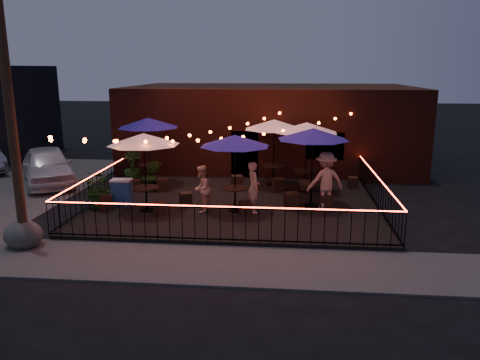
# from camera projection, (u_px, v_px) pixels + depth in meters

# --- Properties ---
(ground) EXTENTS (110.00, 110.00, 0.00)m
(ground) POSITION_uv_depth(u_px,v_px,m) (229.00, 224.00, 15.04)
(ground) COLOR black
(ground) RESTS_ON ground
(patio) EXTENTS (10.00, 8.00, 0.15)m
(patio) POSITION_uv_depth(u_px,v_px,m) (235.00, 204.00, 16.96)
(patio) COLOR black
(patio) RESTS_ON ground
(sidewalk) EXTENTS (18.00, 2.50, 0.05)m
(sidewalk) POSITION_uv_depth(u_px,v_px,m) (214.00, 264.00, 11.89)
(sidewalk) COLOR #44413F
(sidewalk) RESTS_ON ground
(brick_building) EXTENTS (14.00, 8.00, 4.00)m
(brick_building) POSITION_uv_depth(u_px,v_px,m) (271.00, 125.00, 24.15)
(brick_building) COLOR #3C1910
(brick_building) RESTS_ON ground
(utility_pole) EXTENTS (0.26, 0.26, 8.00)m
(utility_pole) POSITION_uv_depth(u_px,v_px,m) (9.00, 103.00, 12.09)
(utility_pole) COLOR #3E2519
(utility_pole) RESTS_ON ground
(fence_front) EXTENTS (10.00, 0.04, 1.04)m
(fence_front) POSITION_uv_depth(u_px,v_px,m) (220.00, 224.00, 12.95)
(fence_front) COLOR black
(fence_front) RESTS_ON patio
(fence_left) EXTENTS (0.04, 8.00, 1.04)m
(fence_left) POSITION_uv_depth(u_px,v_px,m) (101.00, 185.00, 17.28)
(fence_left) COLOR black
(fence_left) RESTS_ON patio
(fence_right) EXTENTS (0.04, 8.00, 1.04)m
(fence_right) POSITION_uv_depth(u_px,v_px,m) (377.00, 192.00, 16.36)
(fence_right) COLOR black
(fence_right) RESTS_ON patio
(festoon_lights) EXTENTS (10.02, 8.72, 1.32)m
(festoon_lights) POSITION_uv_depth(u_px,v_px,m) (205.00, 138.00, 16.19)
(festoon_lights) COLOR #E84912
(festoon_lights) RESTS_ON ground
(cafe_table_0) EXTENTS (3.11, 3.11, 2.65)m
(cafe_table_0) POSITION_uv_depth(u_px,v_px,m) (144.00, 140.00, 15.38)
(cafe_table_0) COLOR black
(cafe_table_0) RESTS_ON patio
(cafe_table_1) EXTENTS (2.94, 2.94, 2.77)m
(cafe_table_1) POSITION_uv_depth(u_px,v_px,m) (148.00, 124.00, 18.97)
(cafe_table_1) COLOR black
(cafe_table_1) RESTS_ON patio
(cafe_table_2) EXTENTS (3.12, 3.12, 2.60)m
(cafe_table_2) POSITION_uv_depth(u_px,v_px,m) (235.00, 142.00, 15.36)
(cafe_table_2) COLOR black
(cafe_table_2) RESTS_ON patio
(cafe_table_3) EXTENTS (3.27, 3.27, 2.72)m
(cafe_table_3) POSITION_uv_depth(u_px,v_px,m) (274.00, 125.00, 18.83)
(cafe_table_3) COLOR black
(cafe_table_3) RESTS_ON patio
(cafe_table_4) EXTENTS (3.10, 3.10, 2.75)m
(cafe_table_4) POSITION_uv_depth(u_px,v_px,m) (313.00, 135.00, 15.94)
(cafe_table_4) COLOR black
(cafe_table_4) RESTS_ON patio
(cafe_table_5) EXTENTS (3.12, 3.12, 2.71)m
(cafe_table_5) POSITION_uv_depth(u_px,v_px,m) (307.00, 129.00, 17.91)
(cafe_table_5) COLOR black
(cafe_table_5) RESTS_ON patio
(bistro_chair_0) EXTENTS (0.57, 0.57, 0.51)m
(bistro_chair_0) POSITION_uv_depth(u_px,v_px,m) (106.00, 202.00, 16.03)
(bistro_chair_0) COLOR black
(bistro_chair_0) RESTS_ON patio
(bistro_chair_1) EXTENTS (0.47, 0.47, 0.43)m
(bistro_chair_1) POSITION_uv_depth(u_px,v_px,m) (160.00, 208.00, 15.49)
(bistro_chair_1) COLOR black
(bistro_chair_1) RESTS_ON patio
(bistro_chair_2) EXTENTS (0.46, 0.46, 0.42)m
(bistro_chair_2) POSITION_uv_depth(u_px,v_px,m) (137.00, 185.00, 18.57)
(bistro_chair_2) COLOR black
(bistro_chair_2) RESTS_ON patio
(bistro_chair_3) EXTENTS (0.51, 0.51, 0.49)m
(bistro_chair_3) POSITION_uv_depth(u_px,v_px,m) (162.00, 185.00, 18.44)
(bistro_chair_3) COLOR black
(bistro_chair_3) RESTS_ON patio
(bistro_chair_4) EXTENTS (0.52, 0.52, 0.47)m
(bistro_chair_4) POSITION_uv_depth(u_px,v_px,m) (186.00, 199.00, 16.45)
(bistro_chair_4) COLOR black
(bistro_chair_4) RESTS_ON patio
(bistro_chair_5) EXTENTS (0.45, 0.45, 0.41)m
(bistro_chair_5) POSITION_uv_depth(u_px,v_px,m) (245.00, 208.00, 15.55)
(bistro_chair_5) COLOR black
(bistro_chair_5) RESTS_ON patio
(bistro_chair_6) EXTENTS (0.53, 0.53, 0.51)m
(bistro_chair_6) POSITION_uv_depth(u_px,v_px,m) (237.00, 182.00, 18.89)
(bistro_chair_6) COLOR black
(bistro_chair_6) RESTS_ON patio
(bistro_chair_7) EXTENTS (0.55, 0.55, 0.50)m
(bistro_chair_7) POSITION_uv_depth(u_px,v_px,m) (278.00, 185.00, 18.44)
(bistro_chair_7) COLOR black
(bistro_chair_7) RESTS_ON patio
(bistro_chair_8) EXTENTS (0.54, 0.54, 0.51)m
(bistro_chair_8) POSITION_uv_depth(u_px,v_px,m) (291.00, 200.00, 16.28)
(bistro_chair_8) COLOR black
(bistro_chair_8) RESTS_ON patio
(bistro_chair_9) EXTENTS (0.44, 0.44, 0.50)m
(bistro_chair_9) POSITION_uv_depth(u_px,v_px,m) (326.00, 201.00, 16.17)
(bistro_chair_9) COLOR black
(bistro_chair_9) RESTS_ON patio
(bistro_chair_10) EXTENTS (0.53, 0.53, 0.52)m
(bistro_chair_10) POSITION_uv_depth(u_px,v_px,m) (307.00, 184.00, 18.46)
(bistro_chair_10) COLOR black
(bistro_chair_10) RESTS_ON patio
(bistro_chair_11) EXTENTS (0.37, 0.37, 0.44)m
(bistro_chair_11) POSITION_uv_depth(u_px,v_px,m) (353.00, 182.00, 18.94)
(bistro_chair_11) COLOR black
(bistro_chair_11) RESTS_ON patio
(patron_a) EXTENTS (0.57, 0.72, 1.72)m
(patron_a) POSITION_uv_depth(u_px,v_px,m) (253.00, 187.00, 15.59)
(patron_a) COLOR #D8A28E
(patron_a) RESTS_ON patio
(patron_b) EXTENTS (0.74, 0.87, 1.58)m
(patron_b) POSITION_uv_depth(u_px,v_px,m) (202.00, 189.00, 15.65)
(patron_b) COLOR #CEA78C
(patron_b) RESTS_ON patio
(patron_c) EXTENTS (1.44, 1.09, 1.98)m
(patron_c) POSITION_uv_depth(u_px,v_px,m) (326.00, 180.00, 15.97)
(patron_c) COLOR #DFB390
(patron_c) RESTS_ON patio
(potted_shrub_a) EXTENTS (1.49, 1.39, 1.35)m
(potted_shrub_a) POSITION_uv_depth(u_px,v_px,m) (100.00, 189.00, 16.13)
(potted_shrub_a) COLOR #1B3A0E
(potted_shrub_a) RESTS_ON patio
(potted_shrub_b) EXTENTS (0.80, 0.70, 1.26)m
(potted_shrub_b) POSITION_uv_depth(u_px,v_px,m) (151.00, 175.00, 18.32)
(potted_shrub_b) COLOR #113810
(potted_shrub_b) RESTS_ON patio
(potted_shrub_c) EXTENTS (0.92, 0.92, 1.39)m
(potted_shrub_c) POSITION_uv_depth(u_px,v_px,m) (133.00, 167.00, 19.64)
(potted_shrub_c) COLOR #1A360F
(potted_shrub_c) RESTS_ON patio
(cooler) EXTENTS (0.74, 0.55, 0.94)m
(cooler) POSITION_uv_depth(u_px,v_px,m) (122.00, 192.00, 16.46)
(cooler) COLOR #2155A9
(cooler) RESTS_ON patio
(boulder) EXTENTS (1.03, 0.89, 0.76)m
(boulder) POSITION_uv_depth(u_px,v_px,m) (23.00, 235.00, 12.95)
(boulder) COLOR #3F403B
(boulder) RESTS_ON ground
(car_white) EXTENTS (4.10, 5.00, 1.61)m
(car_white) POSITION_uv_depth(u_px,v_px,m) (47.00, 166.00, 20.01)
(car_white) COLOR white
(car_white) RESTS_ON ground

